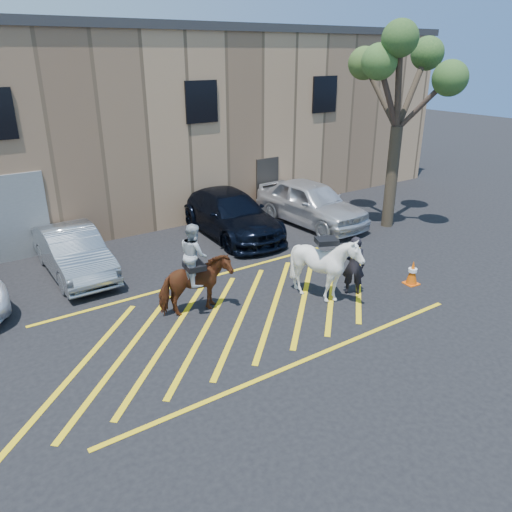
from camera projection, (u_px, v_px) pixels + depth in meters
ground at (236, 310)px, 13.12m from camera, size 90.00×90.00×0.00m
car_silver_sedan at (73, 252)px, 15.02m from camera, size 1.52×4.33×1.42m
car_blue_suv at (230, 214)px, 18.33m from camera, size 2.54×5.52×1.56m
car_white_suv at (311, 203)px, 19.44m from camera, size 2.28×5.10×1.70m
handler at (354, 265)px, 13.75m from camera, size 0.73×0.71×1.69m
warehouse at (81, 120)px, 20.87m from camera, size 32.42×10.20×7.30m
hatching_zone at (242, 315)px, 12.89m from camera, size 12.60×5.12×0.01m
mounted_bay at (195, 278)px, 12.65m from camera, size 1.93×1.06×2.43m
saddled_white at (325, 267)px, 13.37m from camera, size 2.12×2.21×1.91m
traffic_cone at (412, 273)px, 14.48m from camera, size 0.41×0.41×0.73m
tree at (403, 71)px, 17.35m from camera, size 3.99×4.37×7.31m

